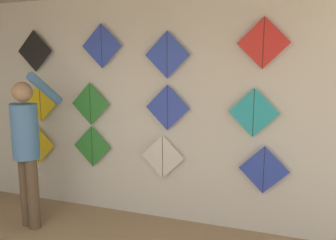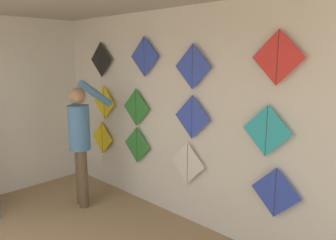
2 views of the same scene
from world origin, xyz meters
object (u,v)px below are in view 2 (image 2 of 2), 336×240
at_px(kite_0, 102,140).
at_px(kite_10, 192,67).
at_px(kite_11, 278,58).
at_px(kite_5, 136,108).
at_px(kite_8, 101,60).
at_px(kite_4, 104,102).
at_px(kite_3, 275,192).
at_px(kite_9, 144,57).
at_px(kite_6, 192,117).
at_px(kite_7, 267,131).
at_px(shopkeeper, 80,136).
at_px(kite_1, 137,145).
at_px(kite_2, 188,163).

height_order(kite_0, kite_10, kite_10).
bearing_deg(kite_11, kite_5, 180.00).
bearing_deg(kite_8, kite_4, 0.00).
xyz_separation_m(kite_0, kite_3, (3.10, 0.00, -0.01)).
relative_size(kite_8, kite_9, 1.00).
height_order(kite_0, kite_4, kite_4).
distance_m(kite_6, kite_7, 1.01).
distance_m(kite_0, kite_10, 2.33).
relative_size(kite_5, kite_7, 1.00).
bearing_deg(shopkeeper, kite_7, 31.43).
distance_m(kite_6, kite_11, 1.31).
height_order(kite_1, kite_8, kite_8).
relative_size(kite_1, kite_11, 1.00).
bearing_deg(kite_5, kite_3, 0.00).
bearing_deg(shopkeeper, kite_3, 30.69).
height_order(kite_6, kite_7, kite_6).
xyz_separation_m(kite_1, kite_8, (-0.84, 0.00, 1.26)).
bearing_deg(kite_0, kite_11, 0.02).
xyz_separation_m(kite_8, kite_11, (2.98, 0.00, 0.04)).
distance_m(kite_1, kite_6, 1.21).
bearing_deg(kite_4, kite_11, 0.00).
distance_m(shopkeeper, kite_4, 0.84).
xyz_separation_m(shopkeeper, kite_0, (-0.43, 0.67, -0.27)).
bearing_deg(kite_10, kite_8, 180.00).
height_order(kite_7, kite_10, kite_10).
distance_m(shopkeeper, kite_0, 0.84).
bearing_deg(kite_4, kite_10, 0.00).
bearing_deg(kite_5, kite_4, 180.00).
height_order(kite_9, kite_10, kite_9).
bearing_deg(kite_7, kite_2, 180.00).
distance_m(kite_8, kite_10, 1.90).
relative_size(kite_2, kite_9, 1.00).
xyz_separation_m(kite_0, kite_1, (0.89, 0.00, 0.09)).
xyz_separation_m(kite_5, kite_8, (-0.83, 0.00, 0.69)).
distance_m(kite_0, kite_3, 3.10).
height_order(kite_3, kite_8, kite_8).
height_order(kite_1, kite_9, kite_9).
relative_size(kite_2, kite_11, 1.00).
xyz_separation_m(kite_3, kite_11, (-0.07, 0.00, 1.40)).
xyz_separation_m(shopkeeper, kite_9, (0.66, 0.67, 1.13)).
distance_m(kite_0, kite_1, 0.90).
xyz_separation_m(kite_5, kite_11, (2.15, 0.00, 0.73)).
xyz_separation_m(kite_5, kite_6, (1.07, 0.00, -0.00)).
bearing_deg(kite_7, kite_6, 180.00).
height_order(kite_6, kite_11, kite_11).
distance_m(shopkeeper, kite_11, 2.92).
xyz_separation_m(kite_9, kite_10, (0.87, 0.00, -0.12)).
distance_m(kite_3, kite_8, 3.33).
xyz_separation_m(kite_7, kite_8, (-2.91, 0.00, 0.71)).
bearing_deg(kite_6, kite_9, 180.00).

